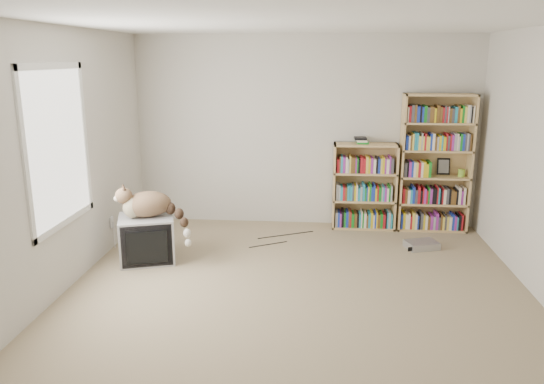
# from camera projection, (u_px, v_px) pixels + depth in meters

# --- Properties ---
(floor) EXTENTS (4.50, 5.00, 0.01)m
(floor) POSITION_uv_depth(u_px,v_px,m) (296.00, 304.00, 4.89)
(floor) COLOR tan
(floor) RESTS_ON ground
(wall_back) EXTENTS (4.50, 0.02, 2.50)m
(wall_back) POSITION_uv_depth(u_px,v_px,m) (305.00, 132.00, 6.99)
(wall_back) COLOR beige
(wall_back) RESTS_ON floor
(wall_front) EXTENTS (4.50, 0.02, 2.50)m
(wall_front) POSITION_uv_depth(u_px,v_px,m) (274.00, 299.00, 2.17)
(wall_front) COLOR beige
(wall_front) RESTS_ON floor
(wall_left) EXTENTS (0.02, 5.00, 2.50)m
(wall_left) POSITION_uv_depth(u_px,v_px,m) (48.00, 167.00, 4.77)
(wall_left) COLOR beige
(wall_left) RESTS_ON floor
(ceiling) EXTENTS (4.50, 5.00, 0.02)m
(ceiling) POSITION_uv_depth(u_px,v_px,m) (300.00, 20.00, 4.27)
(ceiling) COLOR white
(ceiling) RESTS_ON wall_back
(window) EXTENTS (0.02, 1.22, 1.52)m
(window) POSITION_uv_depth(u_px,v_px,m) (58.00, 147.00, 4.92)
(window) COLOR white
(window) RESTS_ON wall_left
(crt_tv) EXTENTS (0.71, 0.68, 0.51)m
(crt_tv) POSITION_uv_depth(u_px,v_px,m) (147.00, 238.00, 5.89)
(crt_tv) COLOR #969598
(crt_tv) RESTS_ON floor
(cat) EXTENTS (0.87, 0.53, 0.62)m
(cat) POSITION_uv_depth(u_px,v_px,m) (153.00, 208.00, 5.78)
(cat) COLOR #342415
(cat) RESTS_ON crt_tv
(bookcase_tall) EXTENTS (0.88, 0.30, 1.77)m
(bookcase_tall) POSITION_uv_depth(u_px,v_px,m) (434.00, 166.00, 6.82)
(bookcase_tall) COLOR tan
(bookcase_tall) RESTS_ON floor
(bookcase_short) EXTENTS (0.82, 0.30, 1.13)m
(bookcase_short) POSITION_uv_depth(u_px,v_px,m) (364.00, 189.00, 6.97)
(bookcase_short) COLOR tan
(bookcase_short) RESTS_ON floor
(book_stack) EXTENTS (0.18, 0.24, 0.08)m
(book_stack) POSITION_uv_depth(u_px,v_px,m) (361.00, 140.00, 6.84)
(book_stack) COLOR #AA1620
(book_stack) RESTS_ON bookcase_short
(green_mug) EXTENTS (0.09, 0.09, 0.10)m
(green_mug) POSITION_uv_depth(u_px,v_px,m) (461.00, 173.00, 6.79)
(green_mug) COLOR #89C037
(green_mug) RESTS_ON bookcase_tall
(framed_print) EXTENTS (0.16, 0.05, 0.22)m
(framed_print) POSITION_uv_depth(u_px,v_px,m) (443.00, 166.00, 6.89)
(framed_print) COLOR black
(framed_print) RESTS_ON bookcase_tall
(dvd_player) EXTENTS (0.43, 0.36, 0.08)m
(dvd_player) POSITION_uv_depth(u_px,v_px,m) (422.00, 245.00, 6.30)
(dvd_player) COLOR #B0B0B5
(dvd_player) RESTS_ON floor
(wall_outlet) EXTENTS (0.01, 0.08, 0.13)m
(wall_outlet) POSITION_uv_depth(u_px,v_px,m) (112.00, 222.00, 6.25)
(wall_outlet) COLOR silver
(wall_outlet) RESTS_ON wall_left
(floor_cables) EXTENTS (1.20, 0.70, 0.01)m
(floor_cables) POSITION_uv_depth(u_px,v_px,m) (282.00, 240.00, 6.57)
(floor_cables) COLOR black
(floor_cables) RESTS_ON floor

